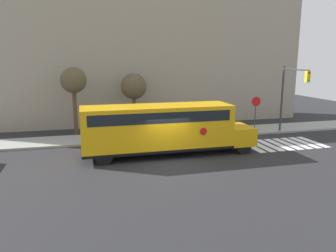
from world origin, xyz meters
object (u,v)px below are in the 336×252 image
(school_bus, at_px, (162,127))
(tree_far_sidewalk, at_px, (134,87))
(traffic_light, at_px, (290,90))
(tree_near_sidewalk, at_px, (73,82))
(stop_sign, at_px, (256,109))

(school_bus, xyz_separation_m, tree_far_sidewalk, (-0.51, 7.74, 1.82))
(school_bus, xyz_separation_m, traffic_light, (10.79, 2.78, 1.74))
(tree_near_sidewalk, height_order, tree_far_sidewalk, tree_near_sidewalk)
(traffic_light, xyz_separation_m, tree_far_sidewalk, (-11.30, 4.95, 0.07))
(traffic_light, xyz_separation_m, tree_near_sidewalk, (-16.03, 4.26, 0.64))
(school_bus, bearing_deg, traffic_light, 14.47)
(school_bus, bearing_deg, tree_near_sidewalk, 126.65)
(school_bus, distance_m, tree_near_sidewalk, 9.09)
(school_bus, distance_m, tree_far_sidewalk, 7.96)
(school_bus, bearing_deg, tree_far_sidewalk, 93.78)
(stop_sign, bearing_deg, tree_far_sidewalk, 158.48)
(tree_near_sidewalk, bearing_deg, traffic_light, -14.88)
(stop_sign, relative_size, tree_far_sidewalk, 0.62)
(tree_near_sidewalk, relative_size, tree_far_sidewalk, 1.12)
(stop_sign, distance_m, traffic_light, 2.94)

